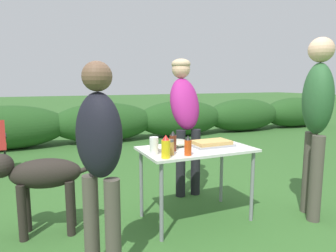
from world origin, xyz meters
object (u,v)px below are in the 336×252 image
Objects in this scene: food_tray at (212,143)px; dog at (39,178)px; spice_jar at (171,147)px; standing_person_in_navy_coat at (185,109)px; mixing_bowl at (177,143)px; standing_person_with_beanie at (100,151)px; standing_person_in_dark_puffer at (317,111)px; mustard_bottle at (166,147)px; folding_table at (196,155)px; plate_stack at (158,148)px; paper_cup_stack at (154,146)px; hot_sauce_bottle at (188,146)px; bbq_sauce_bottle at (173,141)px.

dog is at bearing 170.57° from food_tray.
standing_person_in_navy_coat reaches higher than spice_jar.
mixing_bowl is 0.16× the size of standing_person_with_beanie.
mixing_bowl is 1.43m from standing_person_in_dark_puffer.
food_tray is at bearing 22.83° from mustard_bottle.
standing_person_in_dark_puffer is (1.12, -0.43, 0.44)m from folding_table.
spice_jar is 0.70× the size of mustard_bottle.
folding_table is 0.39m from plate_stack.
dog is at bearing 151.99° from mustard_bottle.
standing_person_in_navy_coat is (0.24, 0.73, 0.40)m from folding_table.
spice_jar is (0.02, -0.26, 0.05)m from plate_stack.
folding_table is 1.48m from dog.
mustard_bottle is 0.21× the size of dog.
standing_person_with_beanie is (-0.92, -0.69, 0.14)m from mixing_bowl.
food_tray is 1.74× the size of mixing_bowl.
standing_person_with_beanie reaches higher than food_tray.
paper_cup_stack is 0.10× the size of standing_person_in_navy_coat.
dog is (-1.64, 0.27, -0.23)m from food_tray.
plate_stack is 0.25m from mixing_bowl.
folding_table is at bearing -14.81° from plate_stack.
standing_person_in_navy_coat reaches higher than mustard_bottle.
spice_jar is at bearing 44.49° from mustard_bottle.
standing_person_in_navy_coat is at bearing 64.65° from hot_sauce_bottle.
standing_person_with_beanie is at bearing -155.41° from mustard_bottle.
mustard_bottle is 0.68m from standing_person_with_beanie.
hot_sauce_bottle is 1.09m from standing_person_in_navy_coat.
dog reaches higher than plate_stack.
hot_sauce_bottle is at bearing -76.08° from bbq_sauce_bottle.
mustard_bottle is 1.60m from standing_person_in_dark_puffer.
plate_stack reaches higher than folding_table.
mixing_bowl is at bearing 156.19° from food_tray.
folding_table is at bearing 5.60° from bbq_sauce_bottle.
standing_person_in_dark_puffer reaches higher than mustard_bottle.
mixing_bowl is 0.41m from hot_sauce_bottle.
standing_person_in_navy_coat is (0.61, 0.63, 0.30)m from plate_stack.
mustard_bottle is at bearing -126.84° from mixing_bowl.
hot_sauce_bottle is 1.37m from dog.
standing_person_with_beanie is at bearing -137.71° from plate_stack.
paper_cup_stack is at bearing -144.86° from mixing_bowl.
paper_cup_stack is at bearing -165.17° from bbq_sauce_bottle.
mustard_bottle is 1.18m from dog.
standing_person_with_beanie reaches higher than dog.
standing_person_in_dark_puffer is at bearing -8.43° from hot_sauce_bottle.
hot_sauce_bottle is at bearing -28.66° from spice_jar.
standing_person_with_beanie is at bearing -132.15° from standing_person_in_navy_coat.
hot_sauce_bottle reaches higher than food_tray.
food_tray is at bearing 8.82° from paper_cup_stack.
standing_person_with_beanie reaches higher than bbq_sauce_bottle.
standing_person_in_dark_puffer is (1.49, -0.53, 0.35)m from plate_stack.
bbq_sauce_bottle is 0.27m from mustard_bottle.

